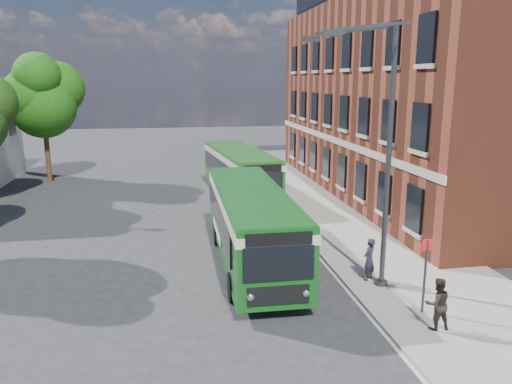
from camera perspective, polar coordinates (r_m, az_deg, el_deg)
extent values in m
plane|color=#29292B|center=(19.05, -3.13, -9.65)|extent=(120.00, 120.00, 0.00)
cube|color=#99958B|center=(27.97, 9.29, -2.28)|extent=(6.00, 48.00, 0.15)
cube|color=beige|center=(27.17, 3.19, -2.73)|extent=(0.12, 48.00, 0.01)
cube|color=brown|center=(33.57, 18.94, 9.95)|extent=(12.00, 26.00, 12.00)
cube|color=beige|center=(31.34, 8.82, 5.93)|extent=(0.12, 26.00, 0.35)
cylinder|color=#313436|center=(18.50, 14.10, -10.23)|extent=(0.44, 0.44, 0.30)
cylinder|color=#313436|center=(17.30, 14.88, 3.16)|extent=(0.18, 0.18, 9.00)
cube|color=#313436|center=(16.11, 12.52, 17.97)|extent=(2.58, 0.46, 0.37)
cube|color=#313436|center=(17.23, 10.95, 17.68)|extent=(2.58, 0.46, 0.37)
cube|color=#313436|center=(15.22, 8.66, 17.49)|extent=(0.55, 0.22, 0.16)
cube|color=#313436|center=(17.28, 6.32, 16.98)|extent=(0.55, 0.22, 0.16)
cylinder|color=#313436|center=(16.45, 18.71, -9.38)|extent=(0.08, 0.08, 2.50)
cube|color=red|center=(16.08, 18.99, -5.74)|extent=(0.35, 0.04, 0.35)
cube|color=#104E16|center=(19.88, -0.54, -3.24)|extent=(2.58, 10.56, 2.45)
cube|color=#104E16|center=(20.27, -0.53, -6.71)|extent=(2.62, 10.60, 0.14)
cube|color=black|center=(19.99, -4.30, -2.82)|extent=(0.15, 8.74, 1.10)
cube|color=black|center=(20.35, 2.90, -2.51)|extent=(0.15, 8.74, 1.10)
cube|color=beige|center=(19.67, -0.54, -0.93)|extent=(2.64, 10.62, 0.32)
cube|color=#104E16|center=(19.58, -0.55, 0.09)|extent=(2.48, 10.45, 0.12)
cube|color=black|center=(14.87, 2.62, -8.16)|extent=(2.15, 0.10, 1.05)
cube|color=black|center=(14.61, 2.65, -5.43)|extent=(2.00, 0.10, 0.38)
cube|color=black|center=(15.25, 2.59, -11.68)|extent=(1.90, 0.09, 0.55)
sphere|color=silver|center=(15.13, -0.65, -11.88)|extent=(0.26, 0.26, 0.26)
sphere|color=silver|center=(15.45, 5.72, -11.40)|extent=(0.26, 0.26, 0.26)
cube|color=black|center=(24.92, -2.40, 0.58)|extent=(2.00, 0.10, 0.90)
cube|color=white|center=(20.86, -4.47, -4.29)|extent=(0.06, 3.20, 0.45)
cylinder|color=black|center=(16.92, -2.69, -10.79)|extent=(0.29, 1.00, 1.00)
cylinder|color=black|center=(17.32, 5.15, -10.26)|extent=(0.29, 1.00, 1.00)
cylinder|color=black|center=(22.46, -4.46, -4.78)|extent=(0.29, 1.00, 1.00)
cylinder|color=black|center=(22.77, 1.43, -4.50)|extent=(0.29, 1.00, 1.00)
cube|color=#1E5A18|center=(31.05, -1.88, 2.60)|extent=(3.61, 10.21, 2.45)
cube|color=#1E5A18|center=(31.30, -1.87, 0.30)|extent=(3.66, 10.26, 0.14)
cube|color=black|center=(31.03, -4.32, 2.80)|extent=(1.01, 8.15, 1.10)
cube|color=black|center=(31.65, 0.23, 3.03)|extent=(1.01, 8.15, 1.10)
cube|color=beige|center=(30.91, -1.89, 4.10)|extent=(3.68, 10.28, 0.32)
cube|color=#1E5A18|center=(30.86, -1.90, 4.77)|extent=(3.50, 10.10, 0.12)
cube|color=black|center=(26.26, 0.85, 1.11)|extent=(2.15, 0.32, 1.05)
cube|color=black|center=(26.11, 0.86, 2.72)|extent=(2.00, 0.31, 0.38)
cube|color=black|center=(26.48, 0.85, -1.01)|extent=(1.90, 0.29, 0.55)
sphere|color=silver|center=(26.26, -0.94, -1.12)|extent=(0.26, 0.26, 0.26)
sphere|color=silver|center=(26.75, 2.58, -0.88)|extent=(0.26, 0.26, 0.26)
cube|color=black|center=(35.84, -3.89, 4.31)|extent=(2.00, 0.31, 0.90)
cube|color=white|center=(31.84, -4.57, 1.68)|extent=(0.40, 3.18, 0.45)
cylinder|color=black|center=(28.01, -2.55, -1.20)|extent=(0.39, 1.03, 1.00)
cylinder|color=black|center=(28.63, 2.00, -0.88)|extent=(0.39, 1.03, 1.00)
cylinder|color=black|center=(33.14, -4.77, 0.97)|extent=(0.39, 1.03, 1.00)
cylinder|color=black|center=(33.67, -0.87, 1.20)|extent=(0.39, 1.03, 1.00)
imported|color=black|center=(18.54, 12.80, -7.51)|extent=(0.68, 0.66, 1.57)
imported|color=black|center=(15.65, 20.01, -11.90)|extent=(0.77, 0.61, 1.56)
cylinder|color=#3B2715|center=(38.82, -22.70, 3.91)|extent=(0.36, 0.36, 3.87)
sphere|color=#1A4E0F|center=(38.49, -23.16, 9.08)|extent=(4.57, 4.57, 4.57)
sphere|color=#1A4E0F|center=(38.95, -21.79, 10.91)|extent=(3.87, 3.87, 3.87)
sphere|color=#1A4E0F|center=(38.06, -24.63, 9.98)|extent=(3.52, 3.52, 3.52)
sphere|color=#1A4E0F|center=(37.59, -23.74, 12.06)|extent=(3.16, 3.16, 3.16)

